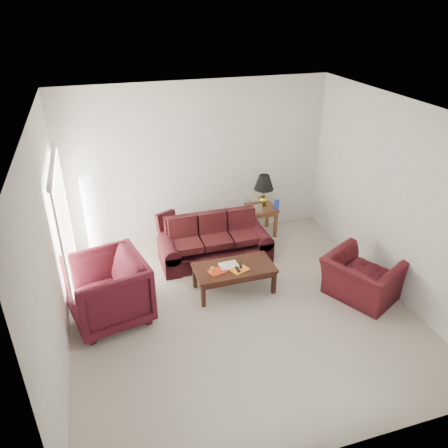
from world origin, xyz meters
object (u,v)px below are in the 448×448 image
(sofa, at_px, (215,241))
(floor_lamp, at_px, (92,220))
(armchair_left, at_px, (107,290))
(armchair_right, at_px, (362,278))
(end_table, at_px, (261,220))
(coffee_table, at_px, (234,278))

(sofa, bearing_deg, floor_lamp, 168.94)
(armchair_left, xyz_separation_m, armchair_right, (3.82, -0.64, -0.15))
(armchair_left, bearing_deg, armchair_right, 67.76)
(end_table, relative_size, armchair_right, 0.56)
(floor_lamp, relative_size, coffee_table, 1.26)
(sofa, xyz_separation_m, armchair_left, (-1.93, -1.09, 0.10))
(sofa, relative_size, coffee_table, 1.53)
(coffee_table, bearing_deg, floor_lamp, 158.60)
(sofa, distance_m, end_table, 1.34)
(end_table, distance_m, armchair_left, 3.55)
(floor_lamp, distance_m, coffee_table, 2.68)
(coffee_table, bearing_deg, sofa, 108.21)
(armchair_left, height_order, armchair_right, armchair_left)
(sofa, distance_m, coffee_table, 0.99)
(sofa, distance_m, armchair_left, 2.22)
(sofa, height_order, end_table, sofa)
(sofa, relative_size, armchair_left, 1.80)
(armchair_left, height_order, coffee_table, armchair_left)
(floor_lamp, height_order, coffee_table, floor_lamp)
(coffee_table, bearing_deg, armchair_right, -5.99)
(sofa, height_order, coffee_table, sofa)
(end_table, bearing_deg, armchair_right, -72.74)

